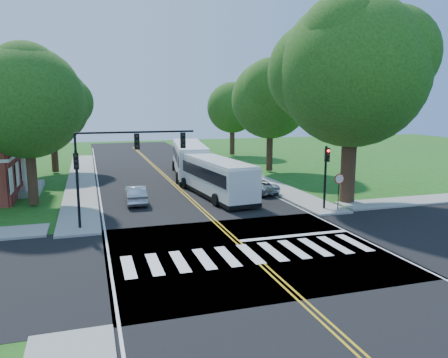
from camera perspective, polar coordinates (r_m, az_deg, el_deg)
name	(u,v)px	position (r m, az deg, el deg)	size (l,w,h in m)	color
ground	(247,251)	(22.63, 3.02, -9.35)	(140.00, 140.00, 0.00)	#214E13
road	(178,187)	(39.46, -6.09, -1.09)	(14.00, 96.00, 0.01)	black
cross_road	(247,251)	(22.63, 3.02, -9.34)	(60.00, 12.00, 0.01)	black
center_line	(170,180)	(43.33, -7.13, -0.13)	(0.36, 70.00, 0.01)	gold
edge_line_w	(98,184)	(42.68, -16.15, -0.59)	(0.12, 70.00, 0.01)	silver
edge_line_e	(235,177)	(45.00, 1.42, 0.32)	(0.12, 70.00, 0.01)	silver
crosswalk	(250,254)	(22.18, 3.47, -9.71)	(12.60, 3.00, 0.01)	silver
stop_bar	(295,236)	(25.36, 9.24, -7.30)	(6.60, 0.40, 0.01)	silver
sidewalk_nw	(81,179)	(45.63, -18.12, 0.04)	(2.60, 40.00, 0.15)	gray
sidewalk_ne	(239,171)	(48.28, 1.96, 1.03)	(2.60, 40.00, 0.15)	gray
tree_ne_big	(353,73)	(33.65, 16.48, 13.16)	(10.80, 10.80, 14.91)	#352415
tree_west_near	(27,102)	(34.27, -24.39, 9.12)	(8.00, 8.00, 11.40)	#352415
tree_west_far	(51,108)	(50.16, -21.61, 8.63)	(7.60, 7.60, 10.67)	#352415
tree_east_mid	(270,100)	(47.95, 6.09, 10.26)	(8.40, 8.40, 11.93)	#352415
tree_east_far	(232,108)	(63.27, 1.09, 9.28)	(7.20, 7.20, 10.34)	#352415
signal_nw	(118,156)	(26.68, -13.74, 2.98)	(7.15, 0.46, 5.66)	black
signal_ne	(326,169)	(31.09, 13.18, 1.30)	(0.30, 0.46, 4.40)	black
stop_sign	(339,183)	(31.26, 14.80, -0.46)	(0.76, 0.08, 2.53)	black
bus_lead	(214,176)	(35.49, -1.33, 0.40)	(3.76, 12.04, 3.06)	silver
bus_follow	(189,159)	(45.40, -4.55, 2.66)	(4.73, 13.39, 3.40)	silver
hatchback	(136,195)	(33.42, -11.46, -2.02)	(1.43, 4.11, 1.35)	#AFB1B7
suv	(256,186)	(36.61, 4.19, -0.96)	(1.97, 4.27, 1.19)	silver
dark_sedan	(243,183)	(37.84, 2.46, -0.56)	(1.71, 4.21, 1.22)	black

